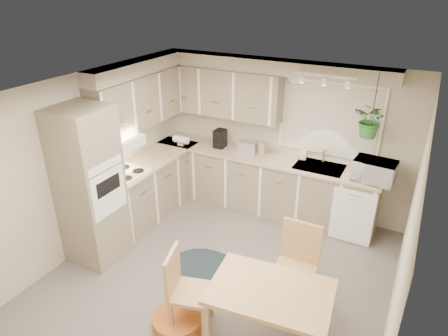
# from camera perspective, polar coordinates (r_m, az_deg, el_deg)

# --- Properties ---
(floor) EXTENTS (4.20, 4.20, 0.00)m
(floor) POSITION_cam_1_polar(r_m,az_deg,el_deg) (5.30, -0.58, -15.08)
(floor) COLOR #69625D
(floor) RESTS_ON ground
(ceiling) EXTENTS (4.20, 4.20, 0.00)m
(ceiling) POSITION_cam_1_polar(r_m,az_deg,el_deg) (4.16, -0.73, 10.87)
(ceiling) COLOR silver
(ceiling) RESTS_ON wall_back
(wall_back) EXTENTS (4.00, 0.04, 2.40)m
(wall_back) POSITION_cam_1_polar(r_m,az_deg,el_deg) (6.37, 8.35, 4.55)
(wall_back) COLOR #B9B099
(wall_back) RESTS_ON floor
(wall_front) EXTENTS (4.00, 0.04, 2.40)m
(wall_front) POSITION_cam_1_polar(r_m,az_deg,el_deg) (3.29, -19.32, -19.56)
(wall_front) COLOR #B9B099
(wall_front) RESTS_ON floor
(wall_left) EXTENTS (0.04, 4.20, 2.40)m
(wall_left) POSITION_cam_1_polar(r_m,az_deg,el_deg) (5.74, -18.54, 1.02)
(wall_left) COLOR #B9B099
(wall_left) RESTS_ON floor
(wall_right) EXTENTS (0.04, 4.20, 2.40)m
(wall_right) POSITION_cam_1_polar(r_m,az_deg,el_deg) (4.20, 24.54, -9.57)
(wall_right) COLOR #B9B099
(wall_right) RESTS_ON floor
(base_cab_left) EXTENTS (0.60, 1.85, 0.90)m
(base_cab_left) POSITION_cam_1_polar(r_m,az_deg,el_deg) (6.45, -10.31, -2.66)
(base_cab_left) COLOR gray
(base_cab_left) RESTS_ON floor
(base_cab_back) EXTENTS (3.60, 0.60, 0.90)m
(base_cab_back) POSITION_cam_1_polar(r_m,az_deg,el_deg) (6.48, 5.36, -2.17)
(base_cab_back) COLOR gray
(base_cab_back) RESTS_ON floor
(counter_left) EXTENTS (0.64, 1.89, 0.04)m
(counter_left) POSITION_cam_1_polar(r_m,az_deg,el_deg) (6.24, -10.57, 1.12)
(counter_left) COLOR tan
(counter_left) RESTS_ON base_cab_left
(counter_back) EXTENTS (3.64, 0.64, 0.04)m
(counter_back) POSITION_cam_1_polar(r_m,az_deg,el_deg) (6.27, 5.50, 1.59)
(counter_back) COLOR tan
(counter_back) RESTS_ON base_cab_back
(oven_stack) EXTENTS (0.65, 0.65, 2.10)m
(oven_stack) POSITION_cam_1_polar(r_m,az_deg,el_deg) (5.35, -18.64, -2.58)
(oven_stack) COLOR gray
(oven_stack) RESTS_ON floor
(wall_oven_face) EXTENTS (0.02, 0.56, 0.58)m
(wall_oven_face) POSITION_cam_1_polar(r_m,az_deg,el_deg) (5.15, -16.12, -3.40)
(wall_oven_face) COLOR white
(wall_oven_face) RESTS_ON oven_stack
(upper_cab_left) EXTENTS (0.35, 2.00, 0.75)m
(upper_cab_left) POSITION_cam_1_polar(r_m,az_deg,el_deg) (6.10, -11.56, 9.56)
(upper_cab_left) COLOR gray
(upper_cab_left) RESTS_ON wall_left
(upper_cab_back) EXTENTS (2.00, 0.35, 0.75)m
(upper_cab_back) POSITION_cam_1_polar(r_m,az_deg,el_deg) (6.40, -0.42, 10.82)
(upper_cab_back) COLOR gray
(upper_cab_back) RESTS_ON wall_back
(soffit_left) EXTENTS (0.30, 2.00, 0.20)m
(soffit_left) POSITION_cam_1_polar(r_m,az_deg,el_deg) (6.01, -12.15, 13.94)
(soffit_left) COLOR #B9B099
(soffit_left) RESTS_ON wall_left
(soffit_back) EXTENTS (3.60, 0.30, 0.20)m
(soffit_back) POSITION_cam_1_polar(r_m,az_deg,el_deg) (6.00, 6.67, 14.29)
(soffit_back) COLOR #B9B099
(soffit_back) RESTS_ON wall_back
(cooktop) EXTENTS (0.52, 0.58, 0.02)m
(cooktop) POSITION_cam_1_polar(r_m,az_deg,el_deg) (5.83, -13.92, -0.76)
(cooktop) COLOR white
(cooktop) RESTS_ON counter_left
(range_hood) EXTENTS (0.40, 0.60, 0.14)m
(range_hood) POSITION_cam_1_polar(r_m,az_deg,el_deg) (5.66, -14.55, 3.42)
(range_hood) COLOR white
(range_hood) RESTS_ON upper_cab_left
(window_blinds) EXTENTS (1.40, 0.02, 1.00)m
(window_blinds) POSITION_cam_1_polar(r_m,az_deg,el_deg) (6.03, 14.78, 6.80)
(window_blinds) COLOR silver
(window_blinds) RESTS_ON wall_back
(window_frame) EXTENTS (1.50, 0.02, 1.10)m
(window_frame) POSITION_cam_1_polar(r_m,az_deg,el_deg) (6.04, 14.80, 6.83)
(window_frame) COLOR white
(window_frame) RESTS_ON wall_back
(sink) EXTENTS (0.70, 0.48, 0.10)m
(sink) POSITION_cam_1_polar(r_m,az_deg,el_deg) (6.04, 13.42, -0.19)
(sink) COLOR #A8AAAF
(sink) RESTS_ON counter_back
(dishwasher_front) EXTENTS (0.58, 0.02, 0.83)m
(dishwasher_front) POSITION_cam_1_polar(r_m,az_deg,el_deg) (5.91, 17.78, -6.68)
(dishwasher_front) COLOR white
(dishwasher_front) RESTS_ON base_cab_back
(track_light_bar) EXTENTS (0.80, 0.04, 0.04)m
(track_light_bar) POSITION_cam_1_polar(r_m,az_deg,el_deg) (5.35, 14.26, 12.67)
(track_light_bar) COLOR white
(track_light_bar) RESTS_ON ceiling
(wall_clock) EXTENTS (0.30, 0.03, 0.30)m
(wall_clock) POSITION_cam_1_polar(r_m,az_deg,el_deg) (6.02, 10.22, 12.94)
(wall_clock) COLOR gold
(wall_clock) RESTS_ON wall_back
(dining_table) EXTENTS (1.25, 0.91, 0.74)m
(dining_table) POSITION_cam_1_polar(r_m,az_deg,el_deg) (4.30, 6.42, -20.55)
(dining_table) COLOR tan
(dining_table) RESTS_ON floor
(chair_left) EXTENTS (0.53, 0.53, 0.93)m
(chair_left) POSITION_cam_1_polar(r_m,az_deg,el_deg) (4.43, -4.71, -17.04)
(chair_left) COLOR tan
(chair_left) RESTS_ON floor
(chair_back) EXTENTS (0.47, 0.47, 1.01)m
(chair_back) POSITION_cam_1_polar(r_m,az_deg,el_deg) (4.66, 9.93, -14.14)
(chair_back) COLOR tan
(chair_back) RESTS_ON floor
(braided_rug) EXTENTS (1.44, 1.26, 0.01)m
(braided_rug) POSITION_cam_1_polar(r_m,az_deg,el_deg) (5.31, -2.23, -14.94)
(braided_rug) COLOR black
(braided_rug) RESTS_ON floor
(pet_bed) EXTENTS (0.67, 0.67, 0.13)m
(pet_bed) POSITION_cam_1_polar(r_m,az_deg,el_deg) (4.70, -6.61, -20.81)
(pet_bed) COLOR #BA6F25
(pet_bed) RESTS_ON floor
(microwave) EXTENTS (0.57, 0.35, 0.37)m
(microwave) POSITION_cam_1_polar(r_m,az_deg,el_deg) (5.75, 20.73, -0.09)
(microwave) COLOR white
(microwave) RESTS_ON counter_back
(soap_bottle) EXTENTS (0.12, 0.22, 0.10)m
(soap_bottle) POSITION_cam_1_polar(r_m,az_deg,el_deg) (6.21, 11.21, 1.64)
(soap_bottle) COLOR white
(soap_bottle) RESTS_ON counter_back
(hanging_plant) EXTENTS (0.57, 0.59, 0.36)m
(hanging_plant) POSITION_cam_1_polar(r_m,az_deg,el_deg) (5.55, 20.25, 5.87)
(hanging_plant) COLOR #2E6E2C
(hanging_plant) RESTS_ON ceiling
(coffee_maker) EXTENTS (0.17, 0.21, 0.30)m
(coffee_maker) POSITION_cam_1_polar(r_m,az_deg,el_deg) (6.51, -0.56, 4.24)
(coffee_maker) COLOR black
(coffee_maker) RESTS_ON counter_back
(toaster) EXTENTS (0.31, 0.19, 0.18)m
(toaster) POSITION_cam_1_polar(r_m,az_deg,el_deg) (6.35, 3.40, 3.05)
(toaster) COLOR #A8AAAF
(toaster) RESTS_ON counter_back
(knife_block) EXTENTS (0.09, 0.09, 0.20)m
(knife_block) POSITION_cam_1_polar(r_m,az_deg,el_deg) (6.28, 5.49, 2.83)
(knife_block) COLOR tan
(knife_block) RESTS_ON counter_back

